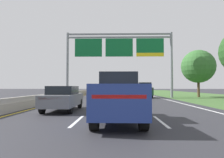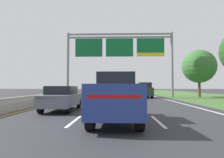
{
  "view_description": "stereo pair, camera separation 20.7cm",
  "coord_description": "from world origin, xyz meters",
  "px_view_note": "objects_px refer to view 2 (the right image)",
  "views": [
    {
      "loc": [
        -0.1,
        1.72,
        1.52
      ],
      "look_at": [
        -0.57,
        23.25,
        2.38
      ],
      "focal_mm": 31.51,
      "sensor_mm": 36.0,
      "label": 1
    },
    {
      "loc": [
        0.1,
        1.73,
        1.52
      ],
      "look_at": [
        -0.57,
        23.25,
        2.38
      ],
      "focal_mm": 31.51,
      "sensor_mm": 36.0,
      "label": 2
    }
  ],
  "objects_px": {
    "car_white_centre_lane_sedan": "(117,90)",
    "car_black_right_lane_sedan": "(138,91)",
    "overhead_sign_gantry": "(120,51)",
    "car_darkgreen_right_lane_suv": "(144,90)",
    "car_gold_left_lane_sedan": "(100,90)",
    "car_grey_left_lane_sedan": "(62,98)",
    "pickup_truck_blue": "(116,97)",
    "roadside_tree_mid": "(199,66)"
  },
  "relations": [
    {
      "from": "car_white_centre_lane_sedan",
      "to": "roadside_tree_mid",
      "type": "xyz_separation_m",
      "value": [
        12.06,
        -17.11,
        3.7
      ]
    },
    {
      "from": "car_white_centre_lane_sedan",
      "to": "car_grey_left_lane_sedan",
      "type": "distance_m",
      "value": 33.89
    },
    {
      "from": "overhead_sign_gantry",
      "to": "car_black_right_lane_sedan",
      "type": "xyz_separation_m",
      "value": [
        3.35,
        7.41,
        -5.77
      ]
    },
    {
      "from": "overhead_sign_gantry",
      "to": "car_gold_left_lane_sedan",
      "type": "distance_m",
      "value": 13.29
    },
    {
      "from": "car_darkgreen_right_lane_suv",
      "to": "roadside_tree_mid",
      "type": "height_order",
      "value": "roadside_tree_mid"
    },
    {
      "from": "car_grey_left_lane_sedan",
      "to": "car_darkgreen_right_lane_suv",
      "type": "bearing_deg",
      "value": -25.84
    },
    {
      "from": "car_darkgreen_right_lane_suv",
      "to": "car_gold_left_lane_sedan",
      "type": "relative_size",
      "value": 1.07
    },
    {
      "from": "pickup_truck_blue",
      "to": "roadside_tree_mid",
      "type": "relative_size",
      "value": 0.78
    },
    {
      "from": "car_white_centre_lane_sedan",
      "to": "car_black_right_lane_sedan",
      "type": "relative_size",
      "value": 0.99
    },
    {
      "from": "pickup_truck_blue",
      "to": "car_grey_left_lane_sedan",
      "type": "relative_size",
      "value": 1.23
    },
    {
      "from": "overhead_sign_gantry",
      "to": "car_grey_left_lane_sedan",
      "type": "xyz_separation_m",
      "value": [
        -3.81,
        -14.96,
        -5.77
      ]
    },
    {
      "from": "car_white_centre_lane_sedan",
      "to": "car_grey_left_lane_sedan",
      "type": "xyz_separation_m",
      "value": [
        -3.45,
        -33.71,
        0.0
      ]
    },
    {
      "from": "overhead_sign_gantry",
      "to": "roadside_tree_mid",
      "type": "bearing_deg",
      "value": 7.96
    },
    {
      "from": "car_darkgreen_right_lane_suv",
      "to": "car_gold_left_lane_sedan",
      "type": "distance_m",
      "value": 13.35
    },
    {
      "from": "car_gold_left_lane_sedan",
      "to": "car_black_right_lane_sedan",
      "type": "bearing_deg",
      "value": -118.67
    },
    {
      "from": "car_darkgreen_right_lane_suv",
      "to": "car_black_right_lane_sedan",
      "type": "bearing_deg",
      "value": -0.51
    },
    {
      "from": "car_grey_left_lane_sedan",
      "to": "car_gold_left_lane_sedan",
      "type": "distance_m",
      "value": 26.29
    },
    {
      "from": "pickup_truck_blue",
      "to": "car_gold_left_lane_sedan",
      "type": "xyz_separation_m",
      "value": [
        -3.56,
        30.09,
        -0.26
      ]
    },
    {
      "from": "pickup_truck_blue",
      "to": "car_white_centre_lane_sedan",
      "type": "distance_m",
      "value": 37.51
    },
    {
      "from": "car_grey_left_lane_sedan",
      "to": "roadside_tree_mid",
      "type": "xyz_separation_m",
      "value": [
        15.51,
        16.6,
        3.7
      ]
    },
    {
      "from": "overhead_sign_gantry",
      "to": "car_darkgreen_right_lane_suv",
      "type": "height_order",
      "value": "overhead_sign_gantry"
    },
    {
      "from": "pickup_truck_blue",
      "to": "overhead_sign_gantry",
      "type": "bearing_deg",
      "value": -0.64
    },
    {
      "from": "car_grey_left_lane_sedan",
      "to": "car_white_centre_lane_sedan",
      "type": "bearing_deg",
      "value": -6.12
    },
    {
      "from": "overhead_sign_gantry",
      "to": "pickup_truck_blue",
      "type": "height_order",
      "value": "overhead_sign_gantry"
    },
    {
      "from": "car_darkgreen_right_lane_suv",
      "to": "car_grey_left_lane_sedan",
      "type": "bearing_deg",
      "value": 153.43
    },
    {
      "from": "car_gold_left_lane_sedan",
      "to": "overhead_sign_gantry",
      "type": "bearing_deg",
      "value": -161.36
    },
    {
      "from": "overhead_sign_gantry",
      "to": "car_darkgreen_right_lane_suv",
      "type": "distance_m",
      "value": 6.46
    },
    {
      "from": "roadside_tree_mid",
      "to": "car_white_centre_lane_sedan",
      "type": "bearing_deg",
      "value": 125.16
    },
    {
      "from": "overhead_sign_gantry",
      "to": "car_gold_left_lane_sedan",
      "type": "height_order",
      "value": "overhead_sign_gantry"
    },
    {
      "from": "overhead_sign_gantry",
      "to": "car_white_centre_lane_sedan",
      "type": "xyz_separation_m",
      "value": [
        -0.36,
        18.75,
        -5.77
      ]
    },
    {
      "from": "car_white_centre_lane_sedan",
      "to": "car_grey_left_lane_sedan",
      "type": "height_order",
      "value": "same"
    },
    {
      "from": "car_white_centre_lane_sedan",
      "to": "car_black_right_lane_sedan",
      "type": "distance_m",
      "value": 11.93
    },
    {
      "from": "car_darkgreen_right_lane_suv",
      "to": "pickup_truck_blue",
      "type": "bearing_deg",
      "value": 167.87
    },
    {
      "from": "overhead_sign_gantry",
      "to": "pickup_truck_blue",
      "type": "distance_m",
      "value": 19.56
    },
    {
      "from": "car_darkgreen_right_lane_suv",
      "to": "car_black_right_lane_sedan",
      "type": "xyz_separation_m",
      "value": [
        -0.06,
        7.28,
        -0.28
      ]
    },
    {
      "from": "car_black_right_lane_sedan",
      "to": "car_grey_left_lane_sedan",
      "type": "height_order",
      "value": "same"
    },
    {
      "from": "car_white_centre_lane_sedan",
      "to": "car_grey_left_lane_sedan",
      "type": "relative_size",
      "value": 1.0
    },
    {
      "from": "pickup_truck_blue",
      "to": "roadside_tree_mid",
      "type": "xyz_separation_m",
      "value": [
        12.0,
        20.4,
        3.45
      ]
    },
    {
      "from": "car_white_centre_lane_sedan",
      "to": "car_darkgreen_right_lane_suv",
      "type": "relative_size",
      "value": 0.93
    },
    {
      "from": "car_white_centre_lane_sedan",
      "to": "car_gold_left_lane_sedan",
      "type": "xyz_separation_m",
      "value": [
        -3.51,
        -7.42,
        0.0
      ]
    },
    {
      "from": "overhead_sign_gantry",
      "to": "pickup_truck_blue",
      "type": "xyz_separation_m",
      "value": [
        -0.31,
        -18.76,
        -5.51
      ]
    },
    {
      "from": "car_darkgreen_right_lane_suv",
      "to": "car_gold_left_lane_sedan",
      "type": "bearing_deg",
      "value": 32.01
    }
  ]
}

